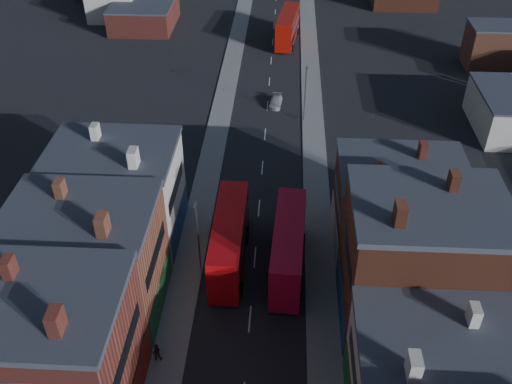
# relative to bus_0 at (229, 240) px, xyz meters

# --- Properties ---
(pavement_west) EXTENTS (3.00, 200.00, 0.12)m
(pavement_west) POSITION_rel_bus_0_xyz_m (-4.07, 18.72, -2.85)
(pavement_west) COLOR gray
(pavement_west) RESTS_ON ground
(pavement_east) EXTENTS (3.00, 200.00, 0.12)m
(pavement_east) POSITION_rel_bus_0_xyz_m (8.93, 18.72, -2.85)
(pavement_east) COLOR gray
(pavement_east) RESTS_ON ground
(lamp_post_2) EXTENTS (0.25, 0.70, 8.12)m
(lamp_post_2) POSITION_rel_bus_0_xyz_m (-2.77, -1.28, 1.79)
(lamp_post_2) COLOR slate
(lamp_post_2) RESTS_ON ground
(lamp_post_3) EXTENTS (0.25, 0.70, 8.12)m
(lamp_post_3) POSITION_rel_bus_0_xyz_m (7.63, 28.72, 1.79)
(lamp_post_3) COLOR slate
(lamp_post_3) RESTS_ON ground
(bus_0) EXTENTS (3.22, 12.51, 5.40)m
(bus_0) POSITION_rel_bus_0_xyz_m (0.00, 0.00, 0.00)
(bus_0) COLOR #B80A0E
(bus_0) RESTS_ON ground
(bus_1) EXTENTS (3.56, 12.39, 5.30)m
(bus_1) POSITION_rel_bus_0_xyz_m (5.69, -0.69, -0.05)
(bus_1) COLOR red
(bus_1) RESTS_ON ground
(bus_2) EXTENTS (4.20, 12.48, 5.28)m
(bus_2) POSITION_rel_bus_0_xyz_m (5.01, 57.09, -0.06)
(bus_2) COLOR #9E1006
(bus_2) RESTS_ON ground
(car_2) EXTENTS (2.52, 5.06, 1.38)m
(car_2) POSITION_rel_bus_0_xyz_m (0.41, 4.30, -2.22)
(car_2) COLOR black
(car_2) RESTS_ON ground
(car_3) EXTENTS (2.06, 4.18, 1.17)m
(car_3) POSITION_rel_bus_0_xyz_m (3.63, 32.98, -2.33)
(car_3) COLOR silver
(car_3) RESTS_ON ground
(ped_1) EXTENTS (0.88, 0.55, 1.72)m
(ped_1) POSITION_rel_bus_0_xyz_m (-4.93, -12.00, -1.93)
(ped_1) COLOR #3B1E17
(ped_1) RESTS_ON pavement_west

